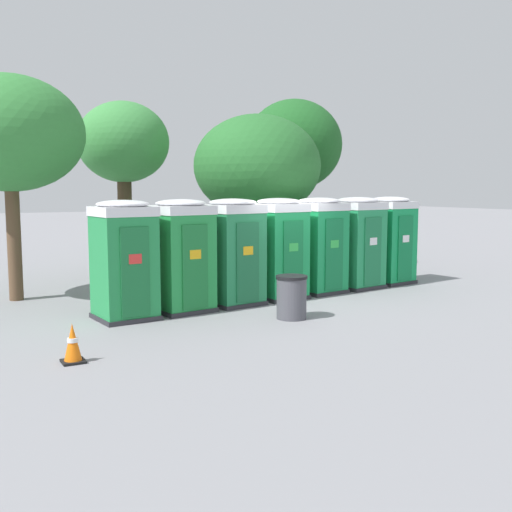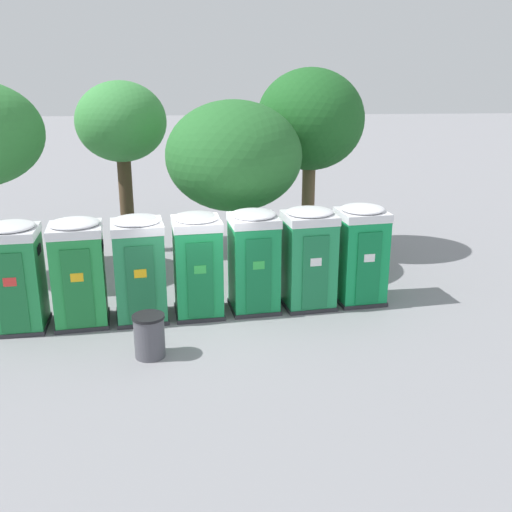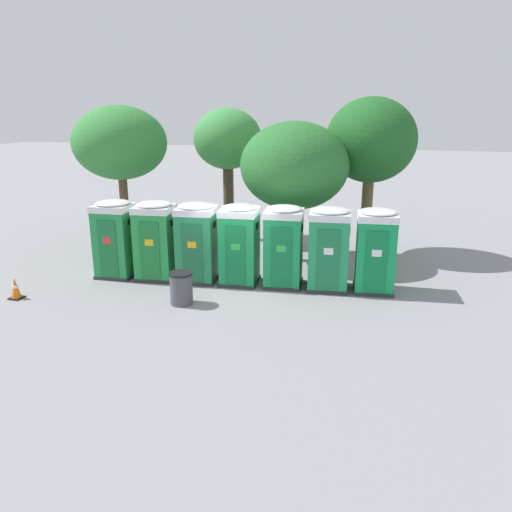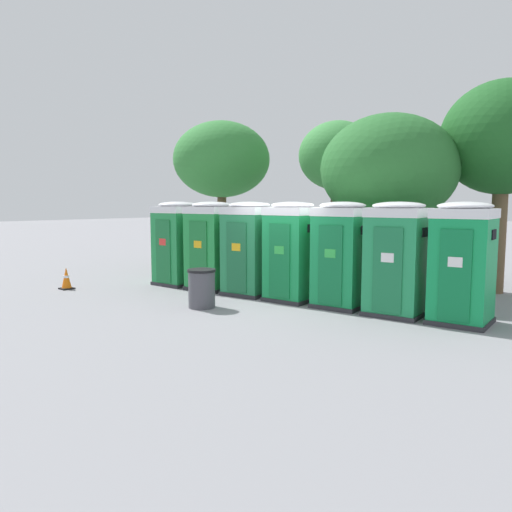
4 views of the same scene
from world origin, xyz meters
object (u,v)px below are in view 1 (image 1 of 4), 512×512
(portapotty_2, at_px, (233,251))
(portapotty_4, at_px, (319,245))
(portapotty_0, at_px, (124,259))
(street_tree_1, at_px, (294,146))
(street_tree_3, at_px, (9,134))
(portapotty_3, at_px, (279,248))
(portapotty_6, at_px, (390,240))
(street_tree_2, at_px, (257,167))
(street_tree_0, at_px, (123,145))
(portapotty_5, at_px, (357,242))
(trash_can, at_px, (292,297))
(traffic_cone, at_px, (73,344))
(portapotty_1, at_px, (182,255))

(portapotty_2, distance_m, portapotty_4, 2.77)
(portapotty_4, bearing_deg, portapotty_0, -172.69)
(street_tree_1, bearing_deg, street_tree_3, -169.08)
(portapotty_3, distance_m, street_tree_1, 6.57)
(portapotty_6, distance_m, street_tree_2, 4.48)
(portapotty_2, bearing_deg, street_tree_1, 45.58)
(portapotty_3, bearing_deg, street_tree_2, 71.00)
(portapotty_4, height_order, street_tree_0, street_tree_0)
(portapotty_4, xyz_separation_m, street_tree_1, (2.08, 4.55, 2.94))
(portapotty_0, distance_m, portapotty_4, 5.54)
(portapotty_0, xyz_separation_m, portapotty_2, (2.75, 0.33, -0.00))
(street_tree_3, bearing_deg, street_tree_0, 34.24)
(portapotty_5, distance_m, trash_can, 4.59)
(portapotty_3, distance_m, traffic_cone, 6.73)
(portapotty_4, xyz_separation_m, street_tree_2, (-0.35, 2.78, 2.15))
(portapotty_6, xyz_separation_m, traffic_cone, (-9.93, -3.81, -0.97))
(portapotty_6, bearing_deg, portapotty_0, -172.76)
(portapotty_1, height_order, street_tree_2, street_tree_2)
(portapotty_5, distance_m, portapotty_6, 1.39)
(portapotty_5, bearing_deg, portapotty_6, 8.88)
(street_tree_2, relative_size, traffic_cone, 7.77)
(portapotty_0, bearing_deg, portapotty_5, 6.91)
(street_tree_2, bearing_deg, portapotty_0, -145.94)
(street_tree_0, distance_m, trash_can, 8.48)
(portapotty_1, bearing_deg, street_tree_1, 39.30)
(portapotty_0, bearing_deg, street_tree_1, 34.74)
(portapotty_2, xyz_separation_m, portapotty_5, (4.13, 0.50, -0.00))
(portapotty_4, xyz_separation_m, portapotty_5, (1.38, 0.13, -0.00))
(portapotty_1, bearing_deg, portapotty_2, 6.35)
(street_tree_3, bearing_deg, portapotty_5, -16.91)
(portapotty_1, bearing_deg, trash_can, -46.78)
(street_tree_3, height_order, traffic_cone, street_tree_3)
(portapotty_5, height_order, street_tree_0, street_tree_0)
(portapotty_3, bearing_deg, trash_can, -114.52)
(portapotty_5, bearing_deg, portapotty_2, -173.06)
(portapotty_0, relative_size, portapotty_4, 1.00)
(street_tree_2, xyz_separation_m, street_tree_3, (-6.90, -0.03, 0.65))
(portapotty_6, relative_size, street_tree_2, 0.51)
(portapotty_5, bearing_deg, street_tree_2, 123.10)
(trash_can, bearing_deg, portapotty_6, 28.10)
(portapotty_1, relative_size, street_tree_0, 0.47)
(portapotty_6, distance_m, street_tree_3, 10.65)
(portapotty_0, bearing_deg, portapotty_2, 6.86)
(portapotty_1, distance_m, street_tree_1, 8.54)
(portapotty_2, height_order, street_tree_2, street_tree_2)
(portapotty_0, xyz_separation_m, portapotty_4, (5.50, 0.70, 0.00))
(portapotty_4, distance_m, traffic_cone, 8.03)
(portapotty_0, bearing_deg, street_tree_0, 73.06)
(portapotty_5, height_order, portapotty_6, same)
(portapotty_3, relative_size, street_tree_0, 0.47)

